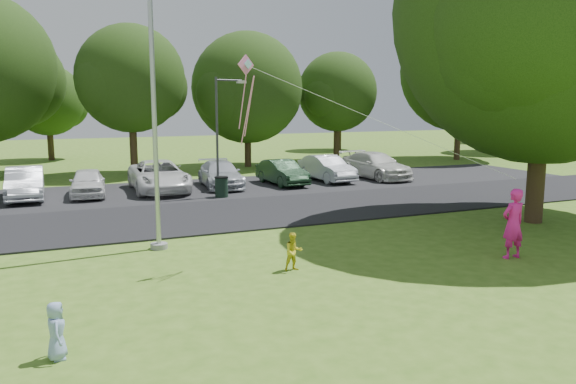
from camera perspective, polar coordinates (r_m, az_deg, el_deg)
name	(u,v)px	position (r m, az deg, el deg)	size (l,w,h in m)	color
ground	(347,283)	(13.59, 6.02, -9.20)	(120.00, 120.00, 0.00)	#416B1C
park_road	(231,214)	(21.61, -5.78, -2.22)	(60.00, 6.00, 0.06)	black
parking_strip	(191,190)	(27.79, -9.86, 0.22)	(42.00, 7.00, 0.06)	black
flagpole	(154,105)	(16.46, -13.48, 8.54)	(0.50, 0.50, 10.00)	#B7BABF
street_lamp	(221,126)	(25.08, -6.79, 6.66)	(1.50, 0.39, 5.35)	#3F3F44
trash_can	(221,187)	(25.26, -6.77, 0.47)	(0.62, 0.62, 0.98)	black
big_tree	(547,19)	(21.68, 24.86, 15.63)	(10.95, 10.42, 12.54)	#332316
tree_row	(180,79)	(36.36, -10.95, 11.23)	(64.35, 11.94, 10.88)	#332316
horizon_trees	(184,102)	(46.28, -10.51, 9.00)	(77.46, 7.20, 7.02)	#332316
parked_cars	(178,176)	(27.48, -11.12, 1.61)	(23.30, 5.63, 1.46)	black
woman	(513,224)	(16.57, 21.90, -3.00)	(0.71, 0.47, 1.94)	#FC219F
child_yellow	(294,252)	(14.37, 0.57, -6.08)	(0.48, 0.37, 0.99)	yellow
child_blue	(56,331)	(10.35, -22.48, -12.89)	(0.49, 0.32, 1.00)	#88A2D0
kite	(258,87)	(14.46, -3.12, 10.59)	(7.12, 2.56, 3.24)	pink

